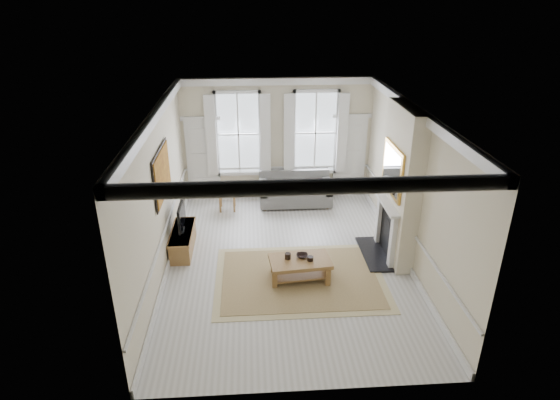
{
  "coord_description": "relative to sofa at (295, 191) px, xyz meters",
  "views": [
    {
      "loc": [
        -0.74,
        -8.77,
        5.53
      ],
      "look_at": [
        -0.12,
        0.6,
        1.25
      ],
      "focal_mm": 30.0,
      "sensor_mm": 36.0,
      "label": 1
    }
  ],
  "objects": [
    {
      "name": "window_right",
      "position": [
        0.58,
        0.44,
        1.53
      ],
      "size": [
        1.26,
        0.2,
        2.2
      ],
      "primitive_type": null,
      "color": "#B2BCC6",
      "rests_on": "back_wall"
    },
    {
      "name": "painting",
      "position": [
        -3.03,
        -2.81,
        1.68
      ],
      "size": [
        0.05,
        1.66,
        1.06
      ],
      "primitive_type": "cube",
      "color": "#C38A21",
      "rests_on": "left_wall"
    },
    {
      "name": "side_table",
      "position": [
        -1.87,
        -0.28,
        0.08
      ],
      "size": [
        0.52,
        0.52,
        0.55
      ],
      "rotation": [
        0.0,
        0.0,
        0.17
      ],
      "color": "brown",
      "rests_on": "floor"
    },
    {
      "name": "ceramic_pot_b",
      "position": [
        -0.06,
        -3.8,
        0.14
      ],
      "size": [
        0.13,
        0.13,
        0.09
      ],
      "primitive_type": "cylinder",
      "color": "black",
      "rests_on": "coffee_table"
    },
    {
      "name": "left_wall",
      "position": [
        -3.07,
        -3.11,
        1.33
      ],
      "size": [
        0.0,
        7.2,
        7.2
      ],
      "primitive_type": "plane",
      "rotation": [
        1.57,
        0.0,
        1.57
      ],
      "color": "beige",
      "rests_on": "floor"
    },
    {
      "name": "rug",
      "position": [
        -0.26,
        -3.75,
        -0.36
      ],
      "size": [
        3.5,
        2.6,
        0.02
      ],
      "primitive_type": "cube",
      "color": "olive",
      "rests_on": "floor"
    },
    {
      "name": "window_left",
      "position": [
        -1.52,
        0.44,
        1.53
      ],
      "size": [
        1.26,
        0.2,
        2.2
      ],
      "primitive_type": null,
      "color": "#B2BCC6",
      "rests_on": "back_wall"
    },
    {
      "name": "door_right",
      "position": [
        1.58,
        0.45,
        0.78
      ],
      "size": [
        0.9,
        0.08,
        2.3
      ],
      "primitive_type": "cube",
      "color": "silver",
      "rests_on": "floor"
    },
    {
      "name": "hearth",
      "position": [
        1.53,
        -2.91,
        -0.34
      ],
      "size": [
        0.55,
        1.5,
        0.05
      ],
      "primitive_type": "cube",
      "color": "black",
      "rests_on": "floor"
    },
    {
      "name": "back_wall",
      "position": [
        -0.47,
        0.49,
        1.33
      ],
      "size": [
        5.2,
        0.0,
        5.2
      ],
      "primitive_type": "plane",
      "rotation": [
        1.57,
        0.0,
        0.0
      ],
      "color": "beige",
      "rests_on": "floor"
    },
    {
      "name": "fireplace",
      "position": [
        1.73,
        -2.91,
        0.36
      ],
      "size": [
        0.21,
        1.45,
        1.33
      ],
      "color": "silver",
      "rests_on": "floor"
    },
    {
      "name": "chimney_breast",
      "position": [
        1.95,
        -2.91,
        1.33
      ],
      "size": [
        0.35,
        1.7,
        3.38
      ],
      "primitive_type": "cube",
      "color": "beige",
      "rests_on": "floor"
    },
    {
      "name": "floor",
      "position": [
        -0.47,
        -3.11,
        -0.37
      ],
      "size": [
        7.2,
        7.2,
        0.0
      ],
      "primitive_type": "plane",
      "color": "#B7B5AD",
      "rests_on": "ground"
    },
    {
      "name": "tv_stand",
      "position": [
        -2.81,
        -2.4,
        -0.12
      ],
      "size": [
        0.45,
        1.39,
        0.5
      ],
      "primitive_type": "cube",
      "color": "brown",
      "rests_on": "floor"
    },
    {
      "name": "ceramic_pot_a",
      "position": [
        -0.51,
        -3.7,
        0.16
      ],
      "size": [
        0.12,
        0.12,
        0.12
      ],
      "primitive_type": "cylinder",
      "color": "black",
      "rests_on": "coffee_table"
    },
    {
      "name": "right_wall",
      "position": [
        2.13,
        -3.11,
        1.33
      ],
      "size": [
        0.0,
        7.2,
        7.2
      ],
      "primitive_type": "plane",
      "rotation": [
        1.57,
        0.0,
        -1.57
      ],
      "color": "beige",
      "rests_on": "floor"
    },
    {
      "name": "sofa",
      "position": [
        0.0,
        0.0,
        0.0
      ],
      "size": [
        1.96,
        0.95,
        0.89
      ],
      "color": "#5A5A58",
      "rests_on": "floor"
    },
    {
      "name": "mirror",
      "position": [
        1.74,
        -2.91,
        1.68
      ],
      "size": [
        0.06,
        1.26,
        1.06
      ],
      "primitive_type": "cube",
      "color": "gold",
      "rests_on": "chimney_breast"
    },
    {
      "name": "ceiling",
      "position": [
        -0.47,
        -3.11,
        3.03
      ],
      "size": [
        7.2,
        7.2,
        0.0
      ],
      "primitive_type": "plane",
      "rotation": [
        3.14,
        0.0,
        0.0
      ],
      "color": "white",
      "rests_on": "back_wall"
    },
    {
      "name": "door_left",
      "position": [
        -2.52,
        0.45,
        0.78
      ],
      "size": [
        0.9,
        0.08,
        2.3
      ],
      "primitive_type": "cube",
      "color": "silver",
      "rests_on": "floor"
    },
    {
      "name": "tv",
      "position": [
        -2.79,
        -2.4,
        0.52
      ],
      "size": [
        0.08,
        0.9,
        0.68
      ],
      "color": "black",
      "rests_on": "tv_stand"
    },
    {
      "name": "bowl",
      "position": [
        -0.21,
        -3.65,
        0.12
      ],
      "size": [
        0.25,
        0.25,
        0.06
      ],
      "primitive_type": "imported",
      "rotation": [
        0.0,
        0.0,
        -0.07
      ],
      "color": "black",
      "rests_on": "coffee_table"
    },
    {
      "name": "coffee_table",
      "position": [
        -0.26,
        -3.75,
        0.01
      ],
      "size": [
        1.3,
        0.84,
        0.46
      ],
      "rotation": [
        0.0,
        0.0,
        0.1
      ],
      "color": "brown",
      "rests_on": "rug"
    }
  ]
}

